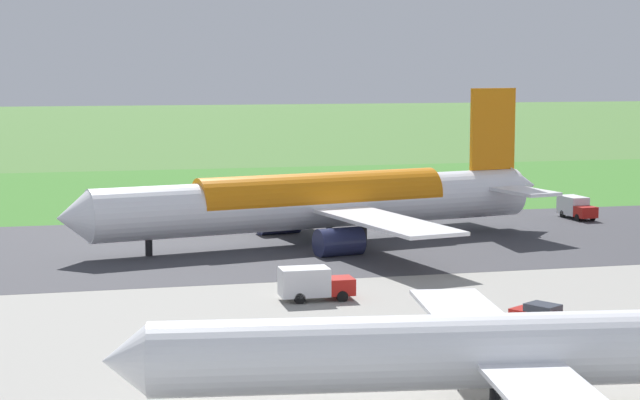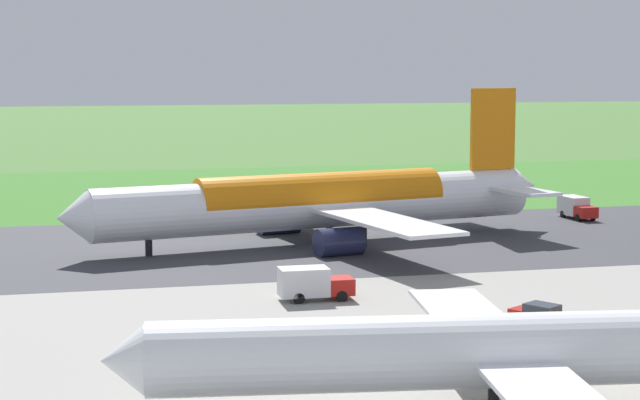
{
  "view_description": "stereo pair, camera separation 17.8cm",
  "coord_description": "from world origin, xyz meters",
  "views": [
    {
      "loc": [
        32.18,
        107.66,
        18.24
      ],
      "look_at": [
        5.86,
        0.0,
        4.5
      ],
      "focal_mm": 60.92,
      "sensor_mm": 36.0,
      "label": 1
    },
    {
      "loc": [
        32.01,
        107.7,
        18.24
      ],
      "look_at": [
        5.86,
        0.0,
        4.5
      ],
      "focal_mm": 60.92,
      "sensor_mm": 36.0,
      "label": 2
    }
  ],
  "objects": [
    {
      "name": "airliner_main",
      "position": [
        5.49,
        -0.08,
        4.35
      ],
      "size": [
        53.8,
        44.31,
        15.88
      ],
      "color": "white",
      "rests_on": "ground"
    },
    {
      "name": "traffic_cone_orange",
      "position": [
        -13.3,
        -45.8,
        0.28
      ],
      "size": [
        0.4,
        0.4,
        0.55
      ],
      "primitive_type": "cone",
      "color": "orange",
      "rests_on": "ground"
    },
    {
      "name": "airliner_parked_mid",
      "position": [
        9.51,
        55.34,
        3.3
      ],
      "size": [
        41.37,
        33.97,
        12.09
      ],
      "color": "white",
      "rests_on": "ground"
    },
    {
      "name": "service_car_followme",
      "position": [
        -0.69,
        38.73,
        0.84
      ],
      "size": [
        3.73,
        4.52,
        1.62
      ],
      "color": "#B21914",
      "rests_on": "ground"
    },
    {
      "name": "grass_verge_foreground",
      "position": [
        0.0,
        -43.5,
        0.02
      ],
      "size": [
        600.0,
        80.0,
        0.04
      ],
      "primitive_type": "cube",
      "color": "#3C782B",
      "rests_on": "ground"
    },
    {
      "name": "ground_plane",
      "position": [
        0.0,
        0.0,
        0.0
      ],
      "size": [
        800.0,
        800.0,
        0.0
      ],
      "primitive_type": "plane",
      "color": "#477233"
    },
    {
      "name": "runway_asphalt",
      "position": [
        0.0,
        0.0,
        0.03
      ],
      "size": [
        600.0,
        38.36,
        0.06
      ],
      "primitive_type": "cube",
      "color": "#38383D",
      "rests_on": "ground"
    },
    {
      "name": "service_truck_baggage",
      "position": [
        -28.2,
        -10.12,
        1.4
      ],
      "size": [
        2.67,
        5.95,
        2.65
      ],
      "color": "#B21914",
      "rests_on": "ground"
    },
    {
      "name": "service_truck_fuel",
      "position": [
        12.98,
        26.83,
        1.4
      ],
      "size": [
        5.82,
        2.34,
        2.65
      ],
      "color": "#B21914",
      "rests_on": "ground"
    },
    {
      "name": "no_stopping_sign",
      "position": [
        -17.13,
        -39.85,
        1.76
      ],
      "size": [
        0.6,
        0.1,
        2.99
      ],
      "color": "slate",
      "rests_on": "ground"
    }
  ]
}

